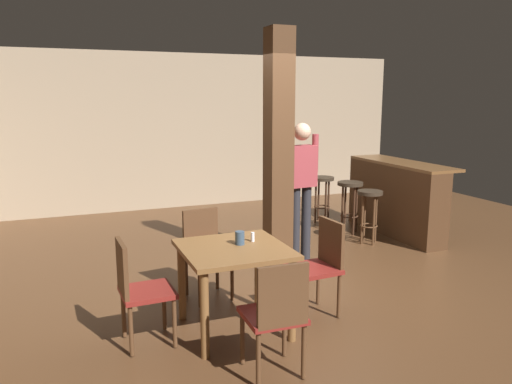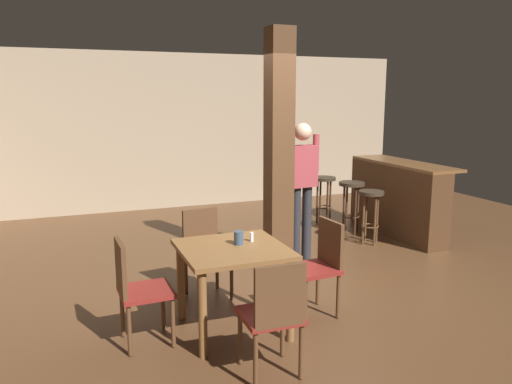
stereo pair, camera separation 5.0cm
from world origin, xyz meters
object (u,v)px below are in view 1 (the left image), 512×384
object	(u,v)px
bar_stool_near	(370,204)
standing_person	(301,182)
bar_stool_mid	(350,194)
chair_east	(320,262)
bar_stool_far	(322,188)
salt_shaker	(253,237)
dining_table	(234,262)
chair_west	(138,287)
chair_north	(205,249)
chair_south	(276,312)
bar_counter	(395,198)
napkin_cup	(240,238)

from	to	relation	value
bar_stool_near	standing_person	bearing A→B (deg)	-165.38
standing_person	bar_stool_mid	size ratio (longest dim) A/B	2.20
chair_east	bar_stool_far	world-z (taller)	chair_east
bar_stool_far	salt_shaker	bearing A→B (deg)	-128.59
dining_table	standing_person	distance (m)	2.06
chair_west	chair_north	bearing A→B (deg)	44.62
chair_east	bar_stool_mid	xyz separation A→B (m)	(1.80, 2.33, 0.09)
chair_east	bar_stool_far	bearing A→B (deg)	60.40
chair_south	bar_counter	size ratio (longest dim) A/B	0.47
bar_counter	bar_stool_far	distance (m)	1.22
dining_table	chair_west	world-z (taller)	chair_west
chair_south	chair_east	bearing A→B (deg)	45.73
dining_table	chair_north	distance (m)	0.83
dining_table	chair_west	xyz separation A→B (m)	(-0.82, 0.03, -0.12)
dining_table	bar_counter	distance (m)	3.87
napkin_cup	bar_stool_mid	distance (m)	3.47
dining_table	chair_south	size ratio (longest dim) A/B	1.01
dining_table	salt_shaker	bearing A→B (deg)	24.35
chair_north	bar_stool_mid	bearing A→B (deg)	29.82
chair_west	napkin_cup	distance (m)	0.95
chair_east	napkin_cup	distance (m)	0.85
bar_stool_mid	bar_counter	bearing A→B (deg)	-25.06
standing_person	bar_counter	bearing A→B (deg)	17.76
bar_stool_mid	bar_stool_far	xyz separation A→B (m)	(-0.04, 0.75, -0.03)
chair_south	chair_north	distance (m)	1.65
chair_north	salt_shaker	bearing A→B (deg)	-71.95
salt_shaker	chair_west	bearing A→B (deg)	-176.30
standing_person	bar_stool_mid	world-z (taller)	standing_person
chair_south	chair_east	distance (m)	1.19
chair_east	napkin_cup	xyz separation A→B (m)	(-0.79, 0.03, 0.31)
bar_counter	bar_stool_mid	world-z (taller)	bar_counter
salt_shaker	bar_stool_near	world-z (taller)	salt_shaker
napkin_cup	chair_east	bearing A→B (deg)	-2.52
salt_shaker	napkin_cup	bearing A→B (deg)	-163.61
standing_person	bar_stool_far	distance (m)	2.09
bar_counter	bar_stool_near	size ratio (longest dim) A/B	2.53
napkin_cup	bar_counter	world-z (taller)	bar_counter
chair_west	bar_counter	bearing A→B (deg)	26.56
dining_table	bar_stool_far	distance (m)	4.06
chair_west	bar_stool_near	world-z (taller)	chair_west
chair_north	napkin_cup	xyz separation A→B (m)	(0.10, -0.76, 0.31)
napkin_cup	bar_stool_far	distance (m)	3.98
dining_table	bar_counter	size ratio (longest dim) A/B	0.47
dining_table	bar_stool_mid	xyz separation A→B (m)	(2.66, 2.35, -0.03)
dining_table	bar_stool_near	size ratio (longest dim) A/B	1.19
dining_table	standing_person	xyz separation A→B (m)	(1.39, 1.47, 0.38)
napkin_cup	bar_stool_mid	xyz separation A→B (m)	(2.58, 2.30, -0.22)
chair_north	bar_stool_far	size ratio (longest dim) A/B	1.19
napkin_cup	bar_stool_near	world-z (taller)	napkin_cup
chair_north	chair_east	bearing A→B (deg)	-41.96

